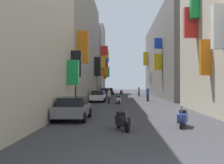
% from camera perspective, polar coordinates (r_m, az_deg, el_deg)
% --- Properties ---
extents(ground_plane, '(140.00, 140.00, 0.00)m').
position_cam_1_polar(ground_plane, '(35.45, 3.63, -3.96)').
color(ground_plane, '#38383D').
extents(building_left_mid_a, '(7.01, 24.49, 14.66)m').
position_cam_1_polar(building_left_mid_a, '(35.53, -9.46, 7.90)').
color(building_left_mid_a, gray).
rests_on(building_left_mid_a, ground).
extents(building_left_mid_b, '(7.40, 6.54, 12.92)m').
position_cam_1_polar(building_left_mid_b, '(50.64, -5.92, 4.43)').
color(building_left_mid_b, slate).
rests_on(building_left_mid_b, ground).
extents(building_left_mid_c, '(7.36, 4.92, 13.64)m').
position_cam_1_polar(building_left_mid_c, '(56.31, -5.12, 4.31)').
color(building_left_mid_c, '#B2A899').
rests_on(building_left_mid_c, ground).
extents(building_left_far, '(7.18, 7.21, 15.58)m').
position_cam_1_polar(building_left_far, '(62.41, -4.42, 4.73)').
color(building_left_far, gray).
rests_on(building_left_far, ground).
extents(building_right_mid_c, '(7.21, 35.07, 13.84)m').
position_cam_1_polar(building_right_mid_c, '(48.89, 12.66, 5.15)').
color(building_right_mid_c, slate).
rests_on(building_right_mid_c, ground).
extents(parked_car_grey, '(1.97, 3.99, 1.39)m').
position_cam_1_polar(parked_car_grey, '(16.58, -8.40, -5.51)').
color(parked_car_grey, slate).
rests_on(parked_car_grey, ground).
extents(parked_car_black, '(1.84, 3.92, 1.39)m').
position_cam_1_polar(parked_car_black, '(53.32, -0.63, -1.97)').
color(parked_car_black, black).
rests_on(parked_car_black, ground).
extents(parked_car_blue, '(1.88, 4.21, 1.41)m').
position_cam_1_polar(parked_car_blue, '(47.40, -1.45, -2.16)').
color(parked_car_blue, navy).
rests_on(parked_car_blue, ground).
extents(parked_car_white, '(1.84, 4.22, 1.38)m').
position_cam_1_polar(parked_car_white, '(32.54, -3.03, -3.00)').
color(parked_car_white, white).
rests_on(parked_car_white, ground).
extents(scooter_blue, '(0.77, 1.81, 1.13)m').
position_cam_1_polar(scooter_blue, '(14.20, 14.97, -7.47)').
color(scooter_blue, '#2D4CAD').
rests_on(scooter_blue, ground).
extents(scooter_red, '(0.69, 1.81, 1.13)m').
position_cam_1_polar(scooter_red, '(54.91, 2.06, -2.21)').
color(scooter_red, red).
rests_on(scooter_red, ground).
extents(scooter_black, '(0.74, 1.72, 1.13)m').
position_cam_1_polar(scooter_black, '(12.76, 2.27, -8.29)').
color(scooter_black, black).
rests_on(scooter_black, ground).
extents(scooter_white, '(0.62, 1.88, 1.13)m').
position_cam_1_polar(scooter_white, '(29.26, 1.33, -3.82)').
color(scooter_white, silver).
rests_on(scooter_white, ground).
extents(pedestrian_crossing, '(0.41, 0.41, 1.74)m').
position_cam_1_polar(pedestrian_crossing, '(46.77, 5.82, -2.03)').
color(pedestrian_crossing, '#3D3D3D').
rests_on(pedestrian_crossing, ground).
extents(pedestrian_near_left, '(0.44, 0.44, 1.79)m').
position_cam_1_polar(pedestrian_near_left, '(33.60, 7.70, -2.62)').
color(pedestrian_near_left, '#272727').
rests_on(pedestrian_near_left, ground).
extents(pedestrian_near_right, '(0.49, 0.49, 1.58)m').
position_cam_1_polar(pedestrian_near_right, '(29.54, -0.65, -3.16)').
color(pedestrian_near_right, '#262626').
rests_on(pedestrian_near_right, ground).
extents(traffic_light_near_corner, '(0.26, 0.34, 4.15)m').
position_cam_1_polar(traffic_light_near_corner, '(21.27, -7.86, 1.28)').
color(traffic_light_near_corner, '#2D2D2D').
rests_on(traffic_light_near_corner, ground).
extents(traffic_light_far_corner, '(0.26, 0.34, 4.04)m').
position_cam_1_polar(traffic_light_far_corner, '(39.90, -3.22, 0.40)').
color(traffic_light_far_corner, '#2D2D2D').
rests_on(traffic_light_far_corner, ground).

